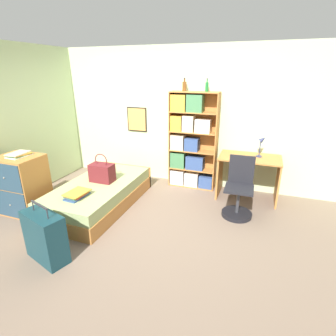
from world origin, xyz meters
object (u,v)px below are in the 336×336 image
(book_stack_on_bed, at_px, (77,194))
(bottle_green, at_px, (184,86))
(bed, at_px, (100,194))
(bottle_brown, at_px, (207,87))
(dresser, at_px, (23,185))
(desk, at_px, (249,171))
(handbag, at_px, (102,172))
(magazine_pile_on_dresser, at_px, (19,154))
(suitcase, at_px, (45,237))
(desk_chair, at_px, (238,197))
(desk_lamp, at_px, (262,143))
(bookcase, at_px, (189,143))

(book_stack_on_bed, relative_size, bottle_green, 1.61)
(bed, xyz_separation_m, bottle_brown, (1.46, 1.29, 1.69))
(dresser, relative_size, desk, 0.91)
(handbag, bearing_deg, magazine_pile_on_dresser, -148.43)
(book_stack_on_bed, relative_size, desk, 0.36)
(handbag, height_order, suitcase, handbag)
(desk_chair, bearing_deg, bottle_green, 143.41)
(magazine_pile_on_dresser, height_order, bottle_green, bottle_green)
(bottle_green, distance_m, desk, 1.88)
(desk, height_order, desk_lamp, desk_lamp)
(magazine_pile_on_dresser, height_order, desk_chair, magazine_pile_on_dresser)
(bookcase, bearing_deg, desk, -8.65)
(bed, xyz_separation_m, desk_chair, (2.22, 0.46, 0.10))
(magazine_pile_on_dresser, distance_m, bottle_green, 2.93)
(handbag, distance_m, suitcase, 1.50)
(dresser, relative_size, bottle_green, 4.05)
(suitcase, bearing_deg, bottle_brown, 64.32)
(dresser, bearing_deg, bottle_green, 42.79)
(book_stack_on_bed, distance_m, desk, 2.86)
(bottle_green, height_order, desk, bottle_green)
(bookcase, xyz_separation_m, desk_lamp, (1.29, -0.11, 0.15))
(bottle_green, bearing_deg, dresser, -137.21)
(dresser, bearing_deg, bottle_brown, 37.12)
(desk_lamp, bearing_deg, handbag, -155.38)
(bookcase, xyz_separation_m, desk_chair, (1.03, -0.84, -0.56))
(desk, bearing_deg, suitcase, -130.22)
(dresser, distance_m, desk, 3.73)
(bottle_brown, bearing_deg, desk_chair, -47.78)
(desk_lamp, bearing_deg, magazine_pile_on_dresser, -153.24)
(book_stack_on_bed, xyz_separation_m, bottle_brown, (1.46, 1.85, 1.44))
(magazine_pile_on_dresser, distance_m, desk_chair, 3.43)
(desk, relative_size, desk_chair, 1.10)
(bed, xyz_separation_m, book_stack_on_bed, (0.00, -0.56, 0.25))
(handbag, relative_size, desk_lamp, 1.27)
(handbag, distance_m, book_stack_on_bed, 0.65)
(bottle_green, distance_m, desk_lamp, 1.67)
(handbag, relative_size, bottle_green, 2.08)
(bottle_brown, bearing_deg, dresser, -142.88)
(bottle_green, xyz_separation_m, desk_lamp, (1.42, -0.13, -0.88))
(bottle_brown, relative_size, desk_lamp, 0.59)
(dresser, height_order, magazine_pile_on_dresser, magazine_pile_on_dresser)
(dresser, relative_size, magazine_pile_on_dresser, 2.73)
(bed, xyz_separation_m, bottle_green, (1.05, 1.32, 1.69))
(desk_chair, bearing_deg, magazine_pile_on_dresser, -162.47)
(dresser, xyz_separation_m, desk, (3.31, 1.71, 0.05))
(bookcase, height_order, bottle_brown, bottle_brown)
(suitcase, xyz_separation_m, bookcase, (1.01, 2.69, 0.56))
(dresser, bearing_deg, suitcase, -34.39)
(book_stack_on_bed, distance_m, magazine_pile_on_dresser, 1.11)
(desk, bearing_deg, dresser, -152.71)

